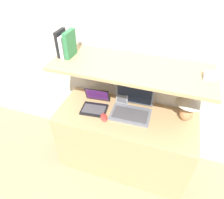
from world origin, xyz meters
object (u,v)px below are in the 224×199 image
object	(u,v)px
computer_mouse	(104,117)
router_box	(123,97)
shelf_gadget	(211,76)
table_lamp	(190,102)
laptop_small	(95,105)
book_green	(70,44)
book_white	(66,45)
book_black	(61,43)
laptop_large	(132,108)

from	to	relation	value
computer_mouse	router_box	size ratio (longest dim) A/B	1.02
router_box	shelf_gadget	distance (m)	0.86
table_lamp	laptop_small	size ratio (longest dim) A/B	1.15
book_green	table_lamp	bearing A→B (deg)	3.53
computer_mouse	book_green	world-z (taller)	book_green
router_box	book_green	world-z (taller)	book_green
laptop_small	router_box	bearing A→B (deg)	38.09
table_lamp	book_green	world-z (taller)	book_green
book_white	book_black	bearing A→B (deg)	180.00
router_box	book_white	size ratio (longest dim) A/B	0.65
router_box	book_black	size ratio (longest dim) A/B	0.56
shelf_gadget	book_white	bearing A→B (deg)	180.00
table_lamp	book_green	size ratio (longest dim) A/B	1.37
book_white	shelf_gadget	size ratio (longest dim) A/B	2.01
shelf_gadget	table_lamp	bearing A→B (deg)	138.34
router_box	book_white	bearing A→B (deg)	-165.24
router_box	laptop_large	bearing A→B (deg)	-44.08
laptop_large	book_green	bearing A→B (deg)	-179.46
book_green	laptop_large	bearing A→B (deg)	0.54
table_lamp	book_black	world-z (taller)	book_black
table_lamp	shelf_gadget	bearing A→B (deg)	-41.66
table_lamp	laptop_small	world-z (taller)	table_lamp
table_lamp	book_green	xyz separation A→B (m)	(-1.08, -0.07, 0.41)
computer_mouse	laptop_small	bearing A→B (deg)	138.24
book_black	book_white	xyz separation A→B (m)	(0.04, 0.00, -0.02)
laptop_large	router_box	bearing A→B (deg)	135.92
table_lamp	book_white	bearing A→B (deg)	-176.61
laptop_small	shelf_gadget	xyz separation A→B (m)	(0.93, 0.05, 0.49)
book_green	shelf_gadget	size ratio (longest dim) A/B	2.38
book_black	shelf_gadget	xyz separation A→B (m)	(1.24, -0.00, -0.09)
laptop_small	book_green	distance (m)	0.63
book_black	table_lamp	bearing A→B (deg)	3.28
laptop_small	router_box	distance (m)	0.29
computer_mouse	book_black	xyz separation A→B (m)	(-0.44, 0.17, 0.60)
laptop_small	computer_mouse	world-z (taller)	laptop_small
router_box	computer_mouse	bearing A→B (deg)	-107.21
laptop_large	router_box	xyz separation A→B (m)	(-0.13, 0.13, 0.01)
laptop_large	book_white	xyz separation A→B (m)	(-0.63, -0.01, 0.55)
laptop_small	computer_mouse	bearing A→B (deg)	-41.76
computer_mouse	book_black	size ratio (longest dim) A/B	0.57
laptop_small	book_green	bearing A→B (deg)	167.31
shelf_gadget	router_box	bearing A→B (deg)	169.44
laptop_small	book_white	distance (m)	0.63
table_lamp	router_box	bearing A→B (deg)	174.15
laptop_small	book_black	size ratio (longest dim) A/B	1.21
book_white	computer_mouse	bearing A→B (deg)	-23.15
table_lamp	book_black	xyz separation A→B (m)	(-1.16, -0.07, 0.41)
book_black	book_white	world-z (taller)	book_black
router_box	book_green	xyz separation A→B (m)	(-0.45, -0.13, 0.56)
table_lamp	laptop_small	distance (m)	0.88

